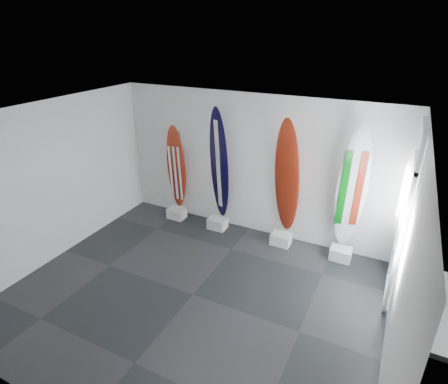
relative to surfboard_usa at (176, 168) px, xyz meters
The scene contains 16 objects.
floor 3.13m from the surfboard_usa, 52.60° to the right, with size 6.00×6.00×0.00m, color black.
ceiling 3.37m from the surfboard_usa, 52.60° to the right, with size 6.00×6.00×0.00m, color white.
wall_back 1.78m from the surfboard_usa, ahead, with size 6.00×6.00×0.00m, color white.
wall_front 5.09m from the surfboard_usa, 69.97° to the right, with size 6.00×6.00×0.00m, color white.
wall_left 2.62m from the surfboard_usa, 118.87° to the right, with size 5.00×5.00×0.00m, color white.
wall_right 5.27m from the surfboard_usa, 25.67° to the right, with size 5.00×5.00×0.00m, color white.
display_block_usa 1.12m from the surfboard_usa, 90.00° to the right, with size 0.40×0.30×0.24m, color silver.
surfboard_usa is the anchor object (origin of this frame).
display_block_navy 1.56m from the surfboard_usa, ahead, with size 0.40×0.30×0.24m, color silver.
surfboard_navy 1.12m from the surfboard_usa, ahead, with size 0.56×0.08×2.50m, color black.
display_block_swiss 2.81m from the surfboard_usa, ahead, with size 0.40×0.30×0.24m, color silver.
surfboard_swiss 2.59m from the surfboard_usa, ahead, with size 0.55×0.08×2.45m, color maroon.
display_block_italy 3.96m from the surfboard_usa, ahead, with size 0.40×0.30×0.24m, color silver.
surfboard_italy 3.80m from the surfboard_usa, ahead, with size 0.56×0.08×2.46m, color silver.
wall_outlet 1.15m from the surfboard_usa, 164.20° to the left, with size 0.09×0.02×0.13m, color silver.
glass_door 4.77m from the surfboard_usa, ahead, with size 0.12×1.16×2.85m, color white, non-canonical shape.
Camera 1 is at (2.66, -4.16, 4.19)m, focal length 29.27 mm.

